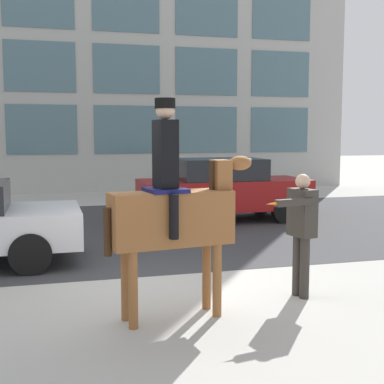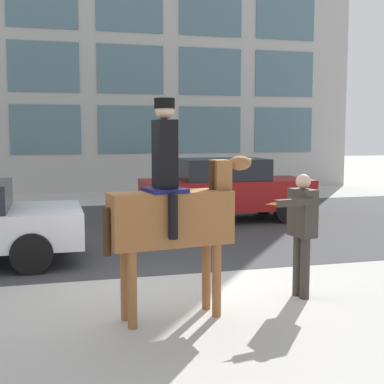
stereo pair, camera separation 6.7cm
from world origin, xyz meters
name	(u,v)px [view 1 (the left image)]	position (x,y,z in m)	size (l,w,h in m)	color
ground_plane	(154,286)	(0.00, 0.00, 0.00)	(80.00, 80.00, 0.00)	#B2AFA8
road_surface	(114,229)	(0.00, 4.75, 0.00)	(21.40, 8.50, 0.01)	#38383A
mounted_horse_lead	(174,211)	(-0.03, -1.41, 1.31)	(1.88, 0.65, 2.62)	brown
pedestrian_bystander	(301,225)	(1.81, -1.06, 0.99)	(0.82, 0.55, 1.68)	#332D28
street_car_far_lane	(223,189)	(2.85, 5.31, 0.81)	(4.26, 1.77, 1.59)	maroon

